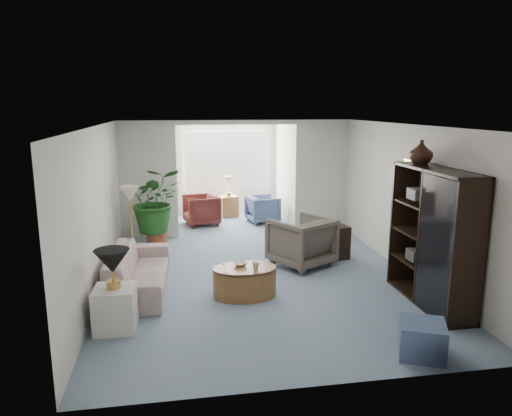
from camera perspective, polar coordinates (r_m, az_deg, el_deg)
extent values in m
plane|color=gray|center=(7.86, 0.74, -8.78)|extent=(6.00, 6.00, 0.00)
plane|color=gray|center=(11.74, -2.87, -1.72)|extent=(2.60, 2.60, 0.00)
cube|color=silver|center=(10.36, -12.72, 3.18)|extent=(1.20, 0.12, 2.50)
cube|color=silver|center=(10.83, 7.81, 3.75)|extent=(1.20, 0.12, 2.50)
cube|color=silver|center=(10.32, -2.28, 10.14)|extent=(2.60, 0.12, 0.10)
cube|color=white|center=(12.55, -3.53, 5.66)|extent=(2.20, 0.02, 1.50)
cube|color=white|center=(12.52, -3.52, 5.65)|extent=(2.20, 0.02, 1.50)
cube|color=#BDB397|center=(8.15, 18.23, 3.72)|extent=(0.04, 0.50, 0.40)
imported|color=#BDB5A0|center=(7.68, -13.79, -7.18)|extent=(0.92, 2.17, 0.62)
cube|color=silver|center=(6.46, -16.39, -11.41)|extent=(0.53, 0.53, 0.56)
cone|color=black|center=(6.24, -16.73, -6.10)|extent=(0.44, 0.44, 0.30)
cone|color=#F6E0C3|center=(8.89, -14.77, 1.65)|extent=(0.36, 0.36, 0.28)
cylinder|color=brown|center=(7.23, -1.34, -8.76)|extent=(1.22, 1.22, 0.45)
imported|color=silver|center=(7.24, -1.86, -6.66)|extent=(0.26, 0.26, 0.05)
imported|color=beige|center=(7.07, -0.02, -6.90)|extent=(0.14, 0.14, 0.10)
imported|color=#5F564B|center=(8.56, 5.40, -3.98)|extent=(1.29, 1.30, 0.88)
cube|color=black|center=(9.07, 9.18, -4.02)|extent=(0.57, 0.49, 0.61)
cube|color=black|center=(7.23, 20.30, -3.29)|extent=(0.47, 1.76, 1.96)
imported|color=black|center=(7.46, 19.04, 6.31)|extent=(0.34, 0.34, 0.36)
cube|color=slate|center=(5.96, 19.14, -14.51)|extent=(0.66, 0.66, 0.40)
cylinder|color=brown|center=(9.86, -11.70, -3.69)|extent=(0.40, 0.40, 0.32)
imported|color=#1E4F1B|center=(9.68, -11.90, 0.94)|extent=(1.17, 1.02, 1.30)
imported|color=slate|center=(11.68, 0.83, -0.12)|extent=(0.84, 0.82, 0.66)
imported|color=maroon|center=(11.50, -6.54, -0.24)|extent=(0.92, 0.90, 0.72)
cube|color=brown|center=(12.32, -3.24, 0.20)|extent=(0.49, 0.41, 0.53)
cube|color=#4D4B47|center=(7.05, 20.61, -2.74)|extent=(0.30, 0.26, 0.16)
cube|color=black|center=(6.79, 21.69, 0.53)|extent=(0.30, 0.26, 0.16)
cube|color=#5C5956|center=(7.38, 18.96, 1.59)|extent=(0.30, 0.26, 0.16)
cube|color=#34322F|center=(7.50, 18.82, -5.31)|extent=(0.30, 0.26, 0.16)
cube|color=black|center=(6.84, 22.03, -7.23)|extent=(0.30, 0.26, 0.16)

